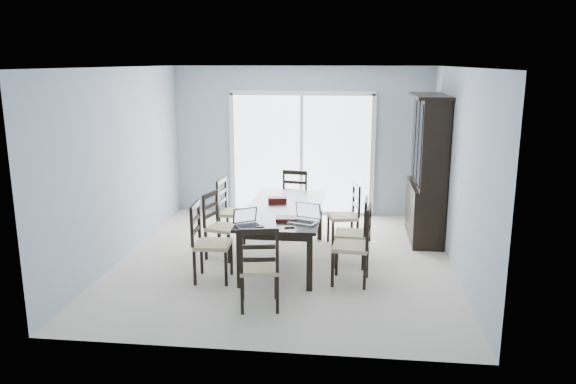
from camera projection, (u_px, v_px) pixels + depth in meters
name	position (u px, v px, depth m)	size (l,w,h in m)	color
floor	(285.00, 260.00, 7.73)	(5.00, 5.00, 0.00)	beige
ceiling	(284.00, 67.00, 7.13)	(5.00, 5.00, 0.00)	white
back_wall	(302.00, 141.00, 9.85)	(4.50, 0.02, 2.60)	#99A8B7
wall_left	(122.00, 164.00, 7.68)	(0.02, 5.00, 2.60)	#99A8B7
wall_right	(459.00, 171.00, 7.18)	(0.02, 5.00, 2.60)	#99A8B7
balcony	(306.00, 202.00, 11.12)	(4.50, 2.00, 0.10)	gray
railing	(310.00, 163.00, 11.95)	(4.50, 0.06, 1.10)	#99999E
dining_table	(285.00, 213.00, 7.57)	(1.00, 2.20, 0.75)	black
china_hutch	(427.00, 170.00, 8.46)	(0.50, 1.38, 2.20)	black
sliding_door	(302.00, 154.00, 9.88)	(2.52, 0.05, 2.18)	silver
chair_left_near	(205.00, 234.00, 6.92)	(0.46, 0.45, 1.14)	black
chair_left_mid	(217.00, 218.00, 7.76)	(0.50, 0.49, 1.06)	black
chair_left_far	(229.00, 204.00, 8.39)	(0.47, 0.46, 1.12)	black
chair_right_near	(359.00, 236.00, 6.81)	(0.48, 0.47, 1.14)	black
chair_right_mid	(357.00, 225.00, 7.42)	(0.43, 0.42, 1.06)	black
chair_right_far	(349.00, 208.00, 8.26)	(0.49, 0.48, 1.07)	black
chair_end_near	(259.00, 259.00, 6.05)	(0.49, 0.50, 1.12)	black
chair_end_far	(293.00, 194.00, 9.04)	(0.47, 0.48, 1.10)	black
laptop_dark	(249.00, 223.00, 6.67)	(0.37, 0.34, 0.21)	black
laptop_silver	(303.00, 218.00, 6.83)	(0.40, 0.34, 0.23)	silver
book_stack	(286.00, 218.00, 6.96)	(0.28, 0.23, 0.04)	maroon
cell_phone	(289.00, 227.00, 6.65)	(0.12, 0.05, 0.01)	black
game_box	(277.00, 200.00, 7.85)	(0.26, 0.13, 0.07)	#48100E
hot_tub	(263.00, 176.00, 11.12)	(1.96, 1.80, 0.91)	brown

